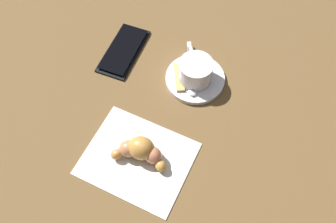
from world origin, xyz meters
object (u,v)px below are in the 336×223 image
at_px(saucer, 195,79).
at_px(cell_phone, 123,50).
at_px(sugar_packet, 179,77).
at_px(espresso_cup, 195,70).
at_px(croissant, 141,151).
at_px(napkin, 137,158).
at_px(teaspoon, 192,77).

xyz_separation_m(saucer, cell_phone, (-0.05, 0.16, 0.00)).
bearing_deg(sugar_packet, espresso_cup, 89.01).
height_order(saucer, sugar_packet, sugar_packet).
bearing_deg(cell_phone, croissant, -126.61).
xyz_separation_m(croissant, cell_phone, (0.15, 0.20, -0.02)).
height_order(napkin, cell_phone, cell_phone).
xyz_separation_m(teaspoon, cell_phone, (-0.04, 0.16, -0.01)).
height_order(teaspoon, napkin, teaspoon).
bearing_deg(sugar_packet, saucer, 88.72).
height_order(espresso_cup, cell_phone, espresso_cup).
relative_size(espresso_cup, sugar_packet, 1.29).
bearing_deg(teaspoon, cell_phone, 104.58).
xyz_separation_m(saucer, espresso_cup, (-0.00, 0.00, 0.03)).
relative_size(teaspoon, sugar_packet, 1.66).
height_order(saucer, croissant, croissant).
bearing_deg(croissant, saucer, 10.64).
xyz_separation_m(espresso_cup, napkin, (-0.20, -0.04, -0.03)).
bearing_deg(cell_phone, teaspoon, -75.42).
xyz_separation_m(sugar_packet, croissant, (-0.17, -0.06, 0.01)).
bearing_deg(napkin, teaspoon, 11.59).
xyz_separation_m(saucer, napkin, (-0.20, -0.03, -0.00)).
bearing_deg(espresso_cup, croissant, -168.99).
bearing_deg(teaspoon, napkin, -168.41).
bearing_deg(espresso_cup, teaspoon, 137.20).
bearing_deg(teaspoon, croissant, -167.53).
xyz_separation_m(saucer, sugar_packet, (-0.02, 0.02, 0.01)).
bearing_deg(saucer, cell_phone, 105.91).
bearing_deg(napkin, espresso_cup, 10.20).
relative_size(saucer, espresso_cup, 1.41).
height_order(saucer, teaspoon, teaspoon).
height_order(sugar_packet, croissant, croissant).
height_order(teaspoon, croissant, croissant).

